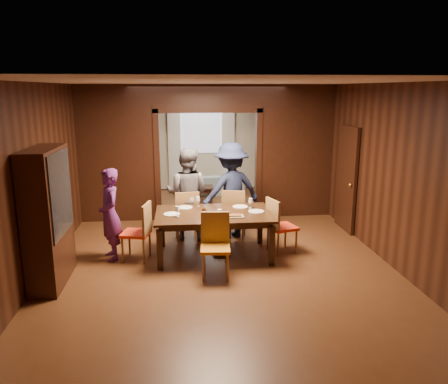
{
  "coord_description": "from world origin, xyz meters",
  "views": [
    {
      "loc": [
        -0.63,
        -7.75,
        2.8
      ],
      "look_at": [
        0.14,
        -0.4,
        1.05
      ],
      "focal_mm": 35.0,
      "sensor_mm": 36.0,
      "label": 1
    }
  ],
  "objects": [
    {
      "name": "floor",
      "position": [
        0.0,
        0.0,
        0.0
      ],
      "size": [
        9.0,
        9.0,
        0.0
      ],
      "primitive_type": "plane",
      "color": "#593019",
      "rests_on": "ground"
    },
    {
      "name": "ceiling",
      "position": [
        0.0,
        0.0,
        2.9
      ],
      "size": [
        5.5,
        9.0,
        0.02
      ],
      "primitive_type": "cube",
      "color": "silver",
      "rests_on": "room_walls"
    },
    {
      "name": "room_walls",
      "position": [
        0.0,
        1.89,
        1.51
      ],
      "size": [
        5.52,
        9.01,
        2.9
      ],
      "color": "black",
      "rests_on": "floor"
    },
    {
      "name": "person_purple",
      "position": [
        -1.79,
        -0.65,
        0.77
      ],
      "size": [
        0.55,
        0.66,
        1.54
      ],
      "primitive_type": "imported",
      "rotation": [
        0.0,
        0.0,
        -1.2
      ],
      "color": "#5A2265",
      "rests_on": "floor"
    },
    {
      "name": "person_grey",
      "position": [
        -0.49,
        0.28,
        0.87
      ],
      "size": [
        1.01,
        0.89,
        1.74
      ],
      "primitive_type": "imported",
      "rotation": [
        0.0,
        0.0,
        2.83
      ],
      "color": "slate",
      "rests_on": "floor"
    },
    {
      "name": "person_navy",
      "position": [
        0.34,
        0.28,
        0.91
      ],
      "size": [
        1.33,
        1.02,
        1.82
      ],
      "primitive_type": "imported",
      "rotation": [
        0.0,
        0.0,
        3.47
      ],
      "color": "#181F3D",
      "rests_on": "floor"
    },
    {
      "name": "sofa",
      "position": [
        0.18,
        3.85,
        0.27
      ],
      "size": [
        1.87,
        0.78,
        0.54
      ],
      "primitive_type": "imported",
      "rotation": [
        0.0,
        0.0,
        3.17
      ],
      "color": "#98BBC7",
      "rests_on": "floor"
    },
    {
      "name": "serving_bowl",
      "position": [
        0.09,
        -0.59,
        0.8
      ],
      "size": [
        0.35,
        0.35,
        0.08
      ],
      "primitive_type": "imported",
      "color": "black",
      "rests_on": "dining_table"
    },
    {
      "name": "dining_table",
      "position": [
        -0.07,
        -0.69,
        0.38
      ],
      "size": [
        1.95,
        1.21,
        0.76
      ],
      "primitive_type": "cube",
      "color": "black",
      "rests_on": "floor"
    },
    {
      "name": "coffee_table",
      "position": [
        -0.19,
        2.99,
        0.2
      ],
      "size": [
        0.8,
        0.5,
        0.4
      ],
      "primitive_type": "cube",
      "color": "black",
      "rests_on": "floor"
    },
    {
      "name": "chair_left",
      "position": [
        -1.38,
        -0.72,
        0.48
      ],
      "size": [
        0.52,
        0.52,
        0.97
      ],
      "primitive_type": null,
      "rotation": [
        0.0,
        0.0,
        -1.78
      ],
      "color": "red",
      "rests_on": "floor"
    },
    {
      "name": "chair_right",
      "position": [
        1.13,
        -0.64,
        0.48
      ],
      "size": [
        0.55,
        0.55,
        0.97
      ],
      "primitive_type": null,
      "rotation": [
        0.0,
        0.0,
        1.87
      ],
      "color": "red",
      "rests_on": "floor"
    },
    {
      "name": "chair_far_l",
      "position": [
        -0.52,
        0.19,
        0.48
      ],
      "size": [
        0.47,
        0.47,
        0.97
      ],
      "primitive_type": null,
      "rotation": [
        0.0,
        0.0,
        3.22
      ],
      "color": "red",
      "rests_on": "floor"
    },
    {
      "name": "chair_far_r",
      "position": [
        0.4,
        0.22,
        0.48
      ],
      "size": [
        0.53,
        0.53,
        0.97
      ],
      "primitive_type": null,
      "rotation": [
        0.0,
        0.0,
        2.9
      ],
      "color": "red",
      "rests_on": "floor"
    },
    {
      "name": "chair_near",
      "position": [
        -0.12,
        -1.56,
        0.48
      ],
      "size": [
        0.47,
        0.47,
        0.97
      ],
      "primitive_type": null,
      "rotation": [
        0.0,
        0.0,
        -0.08
      ],
      "color": "#C77512",
      "rests_on": "floor"
    },
    {
      "name": "hutch",
      "position": [
        -2.53,
        -1.5,
        1.0
      ],
      "size": [
        0.4,
        1.2,
        2.0
      ],
      "primitive_type": "cube",
      "color": "black",
      "rests_on": "floor"
    },
    {
      "name": "door_right",
      "position": [
        2.7,
        0.5,
        1.05
      ],
      "size": [
        0.06,
        0.9,
        2.1
      ],
      "primitive_type": "cube",
      "color": "black",
      "rests_on": "floor"
    },
    {
      "name": "window_far",
      "position": [
        0.0,
        4.44,
        1.7
      ],
      "size": [
        1.2,
        0.03,
        1.3
      ],
      "primitive_type": "cube",
      "color": "silver",
      "rests_on": "back_wall"
    },
    {
      "name": "curtain_left",
      "position": [
        -0.75,
        4.4,
        1.25
      ],
      "size": [
        0.35,
        0.06,
        2.4
      ],
      "primitive_type": "cube",
      "color": "white",
      "rests_on": "back_wall"
    },
    {
      "name": "curtain_right",
      "position": [
        0.75,
        4.4,
        1.25
      ],
      "size": [
        0.35,
        0.06,
        2.4
      ],
      "primitive_type": "cube",
      "color": "white",
      "rests_on": "back_wall"
    },
    {
      "name": "plate_left",
      "position": [
        -0.77,
        -0.71,
        0.77
      ],
      "size": [
        0.27,
        0.27,
        0.01
      ],
      "primitive_type": "cylinder",
      "color": "white",
      "rests_on": "dining_table"
    },
    {
      "name": "plate_far_l",
      "position": [
        -0.55,
        -0.31,
        0.77
      ],
      "size": [
        0.27,
        0.27,
        0.01
      ],
      "primitive_type": "cylinder",
      "color": "white",
      "rests_on": "dining_table"
    },
    {
      "name": "plate_far_r",
      "position": [
        0.43,
        -0.36,
        0.77
      ],
      "size": [
        0.27,
        0.27,
        0.01
      ],
      "primitive_type": "cylinder",
      "color": "white",
      "rests_on": "dining_table"
    },
    {
      "name": "plate_right",
      "position": [
        0.66,
        -0.69,
        0.77
      ],
      "size": [
        0.27,
        0.27,
        0.01
      ],
      "primitive_type": "cylinder",
      "color": "silver",
      "rests_on": "dining_table"
    },
    {
      "name": "plate_near",
      "position": [
        -0.06,
        -1.05,
        0.77
      ],
      "size": [
        0.27,
        0.27,
        0.01
      ],
      "primitive_type": "cylinder",
      "color": "white",
      "rests_on": "dining_table"
    },
    {
      "name": "platter_a",
      "position": [
        -0.09,
        -0.8,
        0.78
      ],
      "size": [
        0.3,
        0.2,
        0.04
      ],
      "primitive_type": "cube",
      "color": "gray",
      "rests_on": "dining_table"
    },
    {
      "name": "platter_b",
      "position": [
        0.25,
        -0.95,
        0.78
      ],
      "size": [
        0.3,
        0.2,
        0.04
      ],
      "primitive_type": "cube",
      "color": "gray",
      "rests_on": "dining_table"
    },
    {
      "name": "wineglass_left",
      "position": [
        -0.68,
        -0.86,
        0.85
      ],
      "size": [
        0.08,
        0.08,
        0.18
      ],
      "primitive_type": null,
      "color": "white",
      "rests_on": "dining_table"
    },
    {
      "name": "wineglass_far",
      "position": [
        -0.31,
        -0.24,
        0.85
      ],
      "size": [
        0.08,
        0.08,
        0.18
      ],
      "primitive_type": null,
      "color": "white",
      "rests_on": "dining_table"
    },
    {
      "name": "wineglass_right",
      "position": [
        0.6,
        -0.46,
        0.85
      ],
      "size": [
        0.08,
        0.08,
        0.18
      ],
      "primitive_type": null,
      "color": "silver",
      "rests_on": "dining_table"
    },
    {
      "name": "tumbler",
      "position": [
        0.0,
        -0.98,
        0.83
      ],
      "size": [
        0.07,
        0.07,
        0.14
      ],
      "primitive_type": "cylinder",
      "color": "silver",
      "rests_on": "dining_table"
    },
    {
      "name": "condiment_jar",
      "position": [
        -0.23,
        -0.7,
        0.82
      ],
      "size": [
        0.08,
        0.08,
        0.11
      ],
      "primitive_type": null,
      "color": "#4F2912",
      "rests_on": "dining_table"
    }
  ]
}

